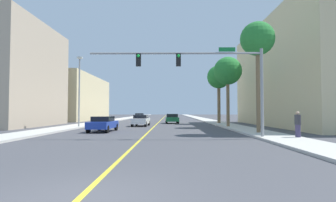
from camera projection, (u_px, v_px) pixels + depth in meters
The scene contains 16 objects.
ground at pixel (160, 121), 47.30m from camera, with size 192.00×192.00×0.00m, color #47474C.
sidewalk_left at pixel (110, 121), 47.38m from camera, with size 2.88×168.00×0.15m, color beige.
sidewalk_right at pixel (210, 121), 47.23m from camera, with size 2.88×168.00×0.15m, color beige.
lane_marking_center at pixel (160, 121), 47.30m from camera, with size 0.16×144.00×0.01m, color yellow.
building_left_far at pixel (54, 98), 54.17m from camera, with size 17.35×22.78×8.88m, color beige.
building_right_near at pixel (333, 73), 32.32m from camera, with size 17.21×24.79×12.97m, color beige.
traffic_signal_mast at pixel (205, 69), 17.50m from camera, with size 11.54×0.36×5.92m.
street_lamp at pixel (79, 88), 28.79m from camera, with size 0.56×0.28×7.64m.
palm_near at pixel (257, 40), 20.84m from camera, with size 2.69×2.69×8.75m.
palm_mid at pixel (228, 72), 29.14m from camera, with size 3.09×3.09×7.68m.
palm_far at pixel (219, 78), 37.50m from camera, with size 3.29×3.29×8.20m.
car_silver at pixel (140, 117), 51.79m from camera, with size 1.94×4.65×1.40m.
car_white at pixel (141, 120), 31.88m from camera, with size 1.95×4.14×1.36m.
car_blue at pixel (103, 124), 23.24m from camera, with size 1.93×4.24×1.35m.
car_green at pixel (172, 119), 38.95m from camera, with size 2.02×3.92×1.41m.
pedestrian at pixel (298, 124), 16.81m from camera, with size 0.38×0.38×1.65m.
Camera 1 is at (1.89, -5.39, 1.81)m, focal length 28.15 mm.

